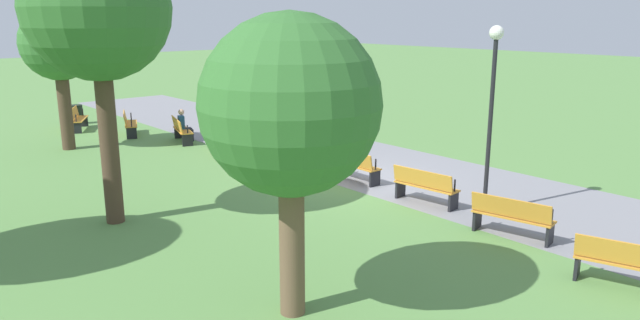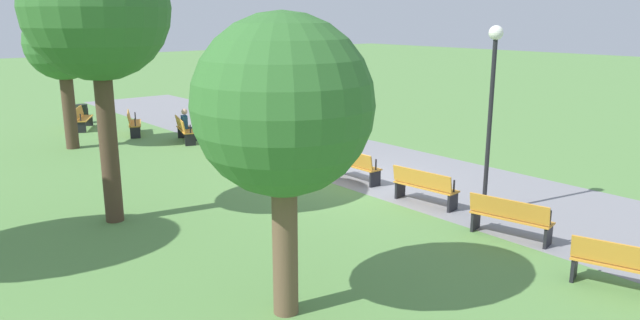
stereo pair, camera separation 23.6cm
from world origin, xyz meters
The scene contains 17 objects.
ground_plane centered at (0.00, 0.00, 0.00)m, with size 120.00×120.00×0.00m, color #5B8C47.
path_paving centered at (0.00, 1.75, 0.00)m, with size 41.06×4.89×0.01m, color gray.
bench_0 centered at (-12.70, -3.29, 0.47)m, with size 1.68×1.21×0.89m.
bench_1 centered at (-10.32, -2.14, 0.47)m, with size 1.71×1.08×0.89m.
bench_2 centered at (-7.83, -1.24, 0.47)m, with size 1.72×0.94×0.89m.
bench_3 centered at (-5.26, -0.59, 0.47)m, with size 1.72×0.79×0.89m.
bench_4 centered at (-2.64, -0.20, 0.47)m, with size 1.70×0.64×0.89m.
bench_5 centered at (0.00, -0.07, 0.47)m, with size 1.66×0.47×0.89m.
bench_6 centered at (2.64, -0.20, 0.47)m, with size 1.70×0.64×0.89m.
bench_7 centered at (5.26, -0.59, 0.47)m, with size 1.72×0.79×0.89m.
bench_8 centered at (7.83, -1.24, 0.47)m, with size 1.72×0.94×0.89m.
person_seated centered at (-7.94, -1.06, 0.64)m, with size 0.44×0.58×1.20m.
tree_0 centered at (4.79, -5.98, 3.22)m, with size 2.65×2.65×4.58m.
tree_1 centered at (-9.36, -4.75, 3.55)m, with size 2.48×2.48×4.86m.
tree_3 centered at (-1.07, -6.44, 4.61)m, with size 3.03×3.03×6.18m.
lamp_post centered at (3.94, 0.42, 2.96)m, with size 0.32×0.32×4.30m.
trash_bin centered at (-14.16, -2.82, 0.41)m, with size 0.49×0.49×0.81m, color black.
Camera 2 is at (11.50, -10.90, 4.50)m, focal length 32.84 mm.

